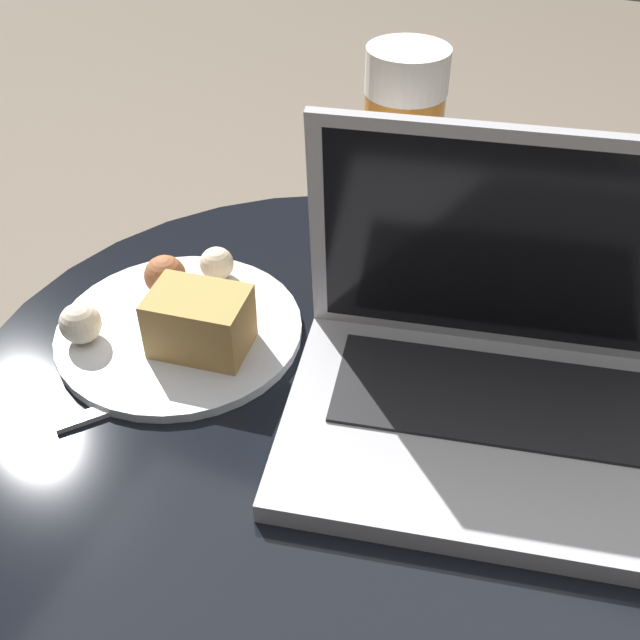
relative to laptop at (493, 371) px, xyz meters
The scene contains 5 objects.
table 0.22m from the laptop, behind, with size 0.64×0.64×0.50m.
laptop is the anchor object (origin of this frame).
beer_glass 0.17m from the laptop, 136.71° to the left, with size 0.06×0.06×0.24m.
snack_plate 0.28m from the laptop, behind, with size 0.22×0.22×0.06m.
fork 0.26m from the laptop, 164.40° to the right, with size 0.12×0.14×0.00m.
Camera 1 is at (0.15, -0.42, 0.94)m, focal length 42.00 mm.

